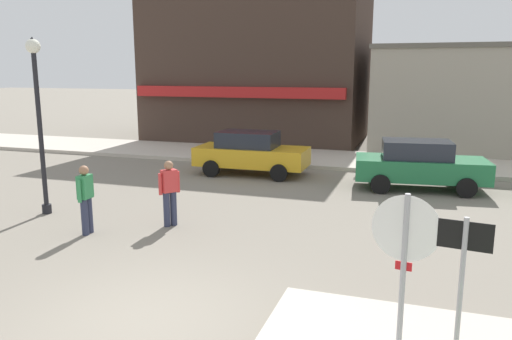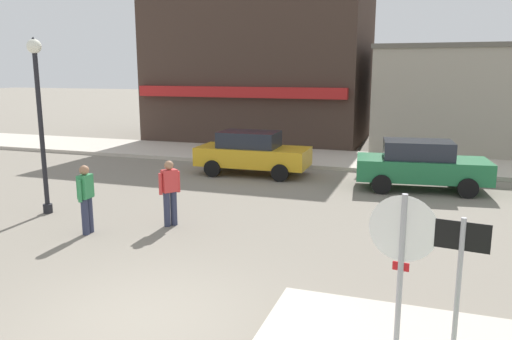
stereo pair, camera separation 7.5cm
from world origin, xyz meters
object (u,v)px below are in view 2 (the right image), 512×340
Objects in this scene: one_way_sign at (459,282)px; pedestrian_crossing_near at (86,197)px; lamp_post at (39,101)px; pedestrian_crossing_far at (170,191)px; stop_sign at (401,257)px; parked_car_nearest at (252,152)px; parked_car_second at (421,164)px.

one_way_sign is 1.30× the size of pedestrian_crossing_near.
pedestrian_crossing_near is (-7.74, 3.38, -0.46)m from one_way_sign.
lamp_post reaches higher than pedestrian_crossing_far.
one_way_sign is at bearing -36.06° from pedestrian_crossing_far.
pedestrian_crossing_near is 1.00× the size of pedestrian_crossing_far.
pedestrian_crossing_near is at bearing 155.19° from stop_sign.
stop_sign is at bearing -25.38° from lamp_post.
lamp_post is at bearing 155.64° from one_way_sign.
lamp_post is 3.14m from pedestrian_crossing_near.
pedestrian_crossing_near is at bearing 156.45° from one_way_sign.
parked_car_second is (5.80, -0.51, 0.00)m from parked_car_nearest.
parked_car_second is at bearing -4.98° from parked_car_nearest.
lamp_post is at bearing -118.48° from parked_car_nearest.
one_way_sign is 10.42m from parked_car_second.
one_way_sign is 1.30× the size of pedestrian_crossing_far.
pedestrian_crossing_near is (-7.21, -7.02, 0.06)m from parked_car_second.
parked_car_nearest is at bearing 117.71° from stop_sign.
lamp_post is at bearing -147.40° from parked_car_second.
lamp_post is (-9.83, 4.45, 1.63)m from one_way_sign.
stop_sign is at bearing -38.52° from pedestrian_crossing_far.
parked_car_nearest is at bearing 79.36° from pedestrian_crossing_near.
lamp_post is at bearing 154.62° from stop_sign.
parked_car_nearest is 0.96× the size of parked_car_second.
stop_sign reaches higher than parked_car_nearest.
pedestrian_crossing_near and pedestrian_crossing_far have the same top height.
parked_car_nearest is 6.38m from pedestrian_crossing_far.
lamp_post is 1.13× the size of parked_car_nearest.
parked_car_second is 10.07m from pedestrian_crossing_near.
parked_car_second is 2.59× the size of pedestrian_crossing_near.
parked_car_second is (-0.53, 10.40, -0.52)m from one_way_sign.
lamp_post is 4.18m from pedestrian_crossing_far.
stop_sign is at bearing -62.29° from parked_car_nearest.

